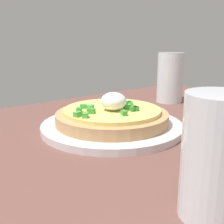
{
  "coord_description": "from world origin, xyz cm",
  "views": [
    {
      "loc": [
        24.22,
        33.24,
        18.6
      ],
      "look_at": [
        -5.88,
        -5.4,
        5.69
      ],
      "focal_mm": 45.97,
      "sensor_mm": 36.0,
      "label": 1
    }
  ],
  "objects": [
    {
      "name": "cup_near",
      "position": [
        -31.2,
        -14.23,
        7.96
      ],
      "size": [
        6.46,
        6.46,
        12.32
      ],
      "color": "silver",
      "rests_on": "dining_table"
    },
    {
      "name": "plate",
      "position": [
        -5.88,
        -5.4,
        3.11
      ],
      "size": [
        25.11,
        25.11,
        1.17
      ],
      "primitive_type": "cylinder",
      "color": "silver",
      "rests_on": "dining_table"
    },
    {
      "name": "cup_far",
      "position": [
        2.44,
        20.51,
        7.62
      ],
      "size": [
        6.47,
        6.47,
        11.53
      ],
      "color": "silver",
      "rests_on": "dining_table"
    },
    {
      "name": "dining_table",
      "position": [
        0.0,
        0.0,
        1.26
      ],
      "size": [
        108.4,
        66.26,
        2.52
      ],
      "primitive_type": "cube",
      "color": "brown",
      "rests_on": "ground"
    },
    {
      "name": "pizza",
      "position": [
        -5.84,
        -5.34,
        5.13
      ],
      "size": [
        19.95,
        19.95,
        5.74
      ],
      "color": "tan",
      "rests_on": "plate"
    }
  ]
}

